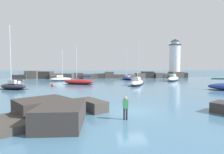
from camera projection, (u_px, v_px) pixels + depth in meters
ground_plane at (132, 111)px, 15.07m from camera, size 600.00×600.00×0.00m
open_sea_beyond at (99, 73)px, 120.40m from camera, size 400.00×116.00×0.01m
breakwater_jetty at (106, 75)px, 61.00m from camera, size 60.91×6.98×2.57m
lighthouse at (175, 61)px, 64.26m from camera, size 5.13×5.13×14.11m
foreground_rocks at (72, 111)px, 12.68m from camera, size 19.77×7.81×1.35m
sailboat_moored_0 at (61, 79)px, 47.90m from camera, size 5.96×3.37×8.25m
sailboat_moored_1 at (137, 82)px, 36.81m from camera, size 5.39×8.20×9.62m
sailboat_moored_2 at (13, 86)px, 29.71m from camera, size 5.68×4.25×10.80m
sailboat_moored_4 at (173, 78)px, 47.83m from camera, size 6.54×7.19×8.54m
sailboat_moored_5 at (127, 78)px, 52.73m from camera, size 2.94×6.83×8.96m
sailboat_moored_6 at (79, 82)px, 38.43m from camera, size 7.16×4.36×8.49m
mooring_buoy_orange_near at (52, 85)px, 34.17m from camera, size 0.52×0.52×0.72m
person_on_rocks at (126, 107)px, 12.43m from camera, size 0.36×0.22×1.66m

